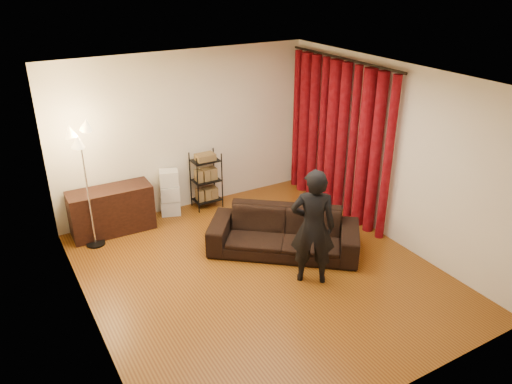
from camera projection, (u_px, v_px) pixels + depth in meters
floor at (261, 273)px, 6.96m from camera, size 5.00×5.00×0.00m
ceiling at (261, 79)px, 5.83m from camera, size 5.00×5.00×0.00m
wall_back at (185, 132)px, 8.36m from camera, size 5.00×0.00×5.00m
wall_front at (404, 283)px, 4.43m from camera, size 5.00×0.00×5.00m
wall_left at (81, 227)px, 5.37m from camera, size 0.00×5.00×5.00m
wall_right at (391, 154)px, 7.41m from camera, size 0.00×5.00×5.00m
curtain_rod at (344, 59)px, 7.74m from camera, size 0.04×2.65×0.04m
curtain at (337, 139)px, 8.27m from camera, size 0.22×2.65×2.55m
sofa at (284, 232)px, 7.36m from camera, size 2.23×2.03×0.64m
person at (313, 227)px, 6.48m from camera, size 0.71×0.66×1.62m
media_cabinet at (112, 210)px, 7.88m from camera, size 1.29×0.51×0.75m
storage_boxes at (170, 193)px, 8.42m from camera, size 0.39×0.35×0.81m
wire_shelf at (206, 180)px, 8.65m from camera, size 0.53×0.44×1.00m
floor_lamp at (87, 188)px, 7.26m from camera, size 0.41×0.41×1.89m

